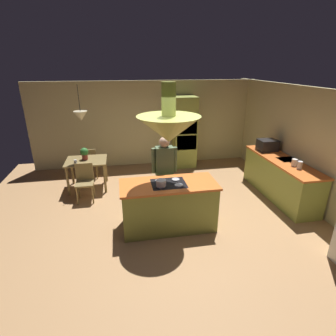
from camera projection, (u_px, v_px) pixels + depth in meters
name	position (u px, v px, depth m)	size (l,w,h in m)	color
ground	(167.00, 221.00, 5.43)	(8.16, 8.16, 0.00)	#AD7F51
wall_back	(147.00, 124.00, 8.12)	(6.80, 0.10, 2.55)	beige
wall_right	(307.00, 147.00, 5.88)	(0.10, 7.20, 2.55)	beige
kitchen_island	(169.00, 205.00, 5.08)	(1.81, 0.81, 0.95)	#939E42
counter_run_right	(280.00, 178.00, 6.29)	(0.73, 2.40, 0.93)	#939E42
oven_tower	(184.00, 132.00, 8.01)	(0.66, 0.62, 2.12)	#939E42
dining_table	(87.00, 164.00, 6.64)	(0.99, 0.81, 0.76)	olive
person_at_island	(164.00, 170.00, 5.53)	(0.53, 0.22, 1.64)	tan
range_hood	(169.00, 127.00, 4.52)	(1.10, 1.10, 1.00)	#939E42
pendant_light_over_table	(81.00, 116.00, 6.20)	(0.32, 0.32, 0.82)	beige
chair_facing_island	(85.00, 180.00, 6.12)	(0.40, 0.40, 0.87)	olive
chair_by_back_wall	(89.00, 161.00, 7.27)	(0.40, 0.40, 0.87)	olive
potted_plant_on_table	(84.00, 153.00, 6.59)	(0.20, 0.20, 0.30)	#99382D
cup_on_table	(75.00, 162.00, 6.36)	(0.07, 0.07, 0.09)	white
canister_flour	(300.00, 165.00, 5.55)	(0.10, 0.10, 0.17)	silver
canister_sugar	(294.00, 163.00, 5.72)	(0.12, 0.12, 0.16)	silver
microwave_on_counter	(267.00, 145.00, 6.72)	(0.46, 0.36, 0.28)	#232326
cooking_pot_on_cooktop	(161.00, 183.00, 4.73)	(0.18, 0.18, 0.12)	#B2B2B7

